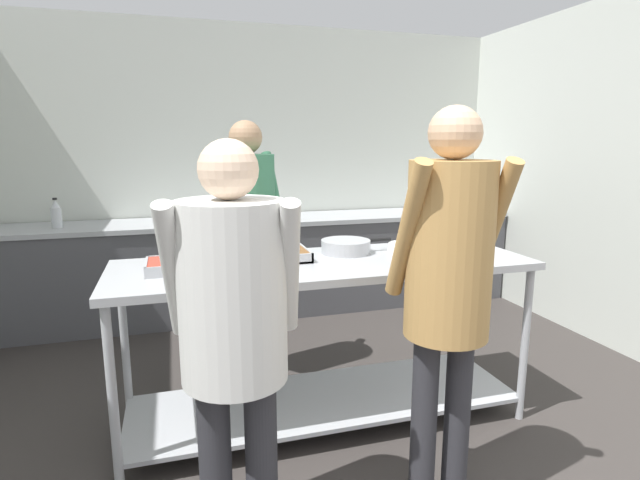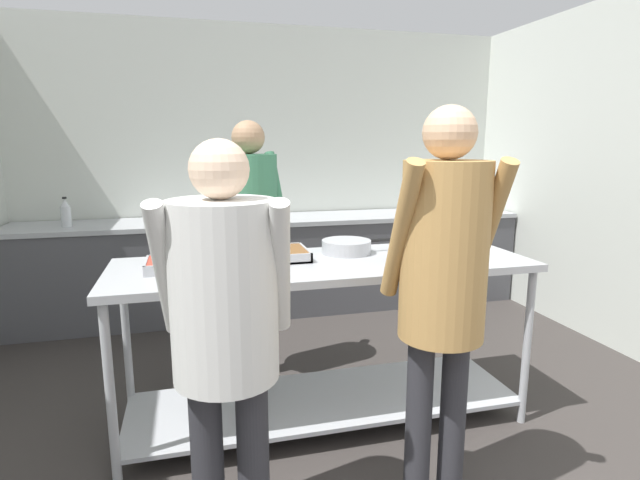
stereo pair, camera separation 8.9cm
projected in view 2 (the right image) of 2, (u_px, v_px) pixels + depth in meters
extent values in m
cube|color=silver|center=(271.00, 168.00, 4.88)|extent=(4.78, 0.06, 2.65)
cube|color=#4C4C51|center=(279.00, 266.00, 4.70)|extent=(4.62, 0.62, 0.85)
cube|color=#ADAFB5|center=(278.00, 220.00, 4.62)|extent=(4.62, 0.65, 0.04)
cube|color=black|center=(352.00, 216.00, 4.79)|extent=(0.49, 0.44, 0.02)
cube|color=#ADAFB5|center=(325.00, 265.00, 2.71)|extent=(2.26, 0.73, 0.04)
cube|color=#ADAFB5|center=(324.00, 399.00, 2.87)|extent=(2.18, 0.65, 0.02)
cylinder|color=#ADAFB5|center=(111.00, 397.00, 2.24)|extent=(0.04, 0.04, 0.90)
cylinder|color=#ADAFB5|center=(527.00, 348.00, 2.77)|extent=(0.04, 0.04, 0.90)
cylinder|color=#ADAFB5|center=(127.00, 343.00, 2.84)|extent=(0.04, 0.04, 0.90)
cylinder|color=#ADAFB5|center=(466.00, 311.00, 3.37)|extent=(0.04, 0.04, 0.90)
cube|color=#ADAFB5|center=(184.00, 267.00, 2.56)|extent=(0.37, 0.27, 0.01)
cube|color=#B23D2D|center=(183.00, 263.00, 2.55)|extent=(0.35, 0.24, 0.04)
cube|color=#ADAFB5|center=(183.00, 269.00, 2.43)|extent=(0.37, 0.01, 0.05)
cube|color=#ADAFB5|center=(184.00, 258.00, 2.67)|extent=(0.37, 0.01, 0.05)
cube|color=#ADAFB5|center=(146.00, 266.00, 2.51)|extent=(0.01, 0.27, 0.05)
cube|color=#ADAFB5|center=(219.00, 261.00, 2.60)|extent=(0.01, 0.27, 0.05)
cube|color=#ADAFB5|center=(267.00, 258.00, 2.76)|extent=(0.45, 0.31, 0.01)
cube|color=brown|center=(267.00, 254.00, 2.75)|extent=(0.43, 0.29, 0.04)
cube|color=#ADAFB5|center=(271.00, 261.00, 2.61)|extent=(0.45, 0.01, 0.05)
cube|color=#ADAFB5|center=(263.00, 249.00, 2.90)|extent=(0.45, 0.01, 0.05)
cube|color=#ADAFB5|center=(227.00, 257.00, 2.70)|extent=(0.01, 0.31, 0.05)
cube|color=#ADAFB5|center=(305.00, 252.00, 2.81)|extent=(0.01, 0.31, 0.05)
cylinder|color=#ADAFB5|center=(346.00, 247.00, 2.91)|extent=(0.29, 0.29, 0.08)
cylinder|color=brown|center=(346.00, 241.00, 2.90)|extent=(0.25, 0.25, 0.01)
cylinder|color=black|center=(381.00, 240.00, 2.96)|extent=(0.14, 0.02, 0.02)
cylinder|color=white|center=(408.00, 251.00, 2.94)|extent=(0.22, 0.22, 0.01)
cylinder|color=white|center=(408.00, 249.00, 2.94)|extent=(0.22, 0.22, 0.01)
cylinder|color=white|center=(408.00, 247.00, 2.94)|extent=(0.22, 0.22, 0.01)
cylinder|color=white|center=(408.00, 245.00, 2.94)|extent=(0.22, 0.22, 0.01)
cylinder|color=#B2B2B7|center=(455.00, 246.00, 2.94)|extent=(0.24, 0.24, 0.07)
sphere|color=#2D702D|center=(464.00, 238.00, 2.94)|extent=(0.06, 0.06, 0.06)
sphere|color=#2D702D|center=(449.00, 237.00, 2.97)|extent=(0.06, 0.06, 0.06)
sphere|color=#2D702D|center=(456.00, 240.00, 2.88)|extent=(0.07, 0.07, 0.07)
cylinder|color=#2D2D33|center=(418.00, 424.00, 2.13)|extent=(0.11, 0.11, 0.78)
cylinder|color=#2D2D33|center=(452.00, 420.00, 2.16)|extent=(0.11, 0.11, 0.78)
cylinder|color=tan|center=(401.00, 232.00, 1.95)|extent=(0.09, 0.33, 0.59)
cylinder|color=tan|center=(488.00, 229.00, 2.02)|extent=(0.09, 0.33, 0.59)
cylinder|color=tan|center=(444.00, 251.00, 2.00)|extent=(0.35, 0.35, 0.72)
sphere|color=tan|center=(450.00, 133.00, 1.91)|extent=(0.21, 0.21, 0.21)
cylinder|color=#2D2D33|center=(208.00, 463.00, 1.92)|extent=(0.12, 0.12, 0.72)
cylinder|color=#2D2D33|center=(253.00, 461.00, 1.93)|extent=(0.12, 0.12, 0.72)
cylinder|color=silver|center=(165.00, 271.00, 1.76)|extent=(0.12, 0.31, 0.54)
cylinder|color=silver|center=(281.00, 269.00, 1.79)|extent=(0.12, 0.31, 0.54)
cylinder|color=silver|center=(224.00, 291.00, 1.79)|extent=(0.39, 0.39, 0.66)
sphere|color=beige|center=(219.00, 169.00, 1.71)|extent=(0.21, 0.21, 0.21)
cylinder|color=#2D2D33|center=(264.00, 319.00, 3.39)|extent=(0.11, 0.11, 0.78)
cylinder|color=#2D2D33|center=(242.00, 323.00, 3.32)|extent=(0.11, 0.11, 0.78)
cylinder|color=#3D7F5B|center=(277.00, 196.00, 3.28)|extent=(0.14, 0.33, 0.58)
cylinder|color=#3D7F5B|center=(221.00, 199.00, 3.11)|extent=(0.14, 0.33, 0.58)
cylinder|color=#3D7F5B|center=(250.00, 211.00, 3.21)|extent=(0.35, 0.35, 0.72)
sphere|color=tan|center=(248.00, 137.00, 3.12)|extent=(0.21, 0.21, 0.21)
cylinder|color=silver|center=(66.00, 217.00, 4.11)|extent=(0.08, 0.08, 0.17)
cone|color=silver|center=(65.00, 203.00, 4.08)|extent=(0.07, 0.07, 0.06)
cylinder|color=black|center=(64.00, 198.00, 4.08)|extent=(0.03, 0.03, 0.02)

